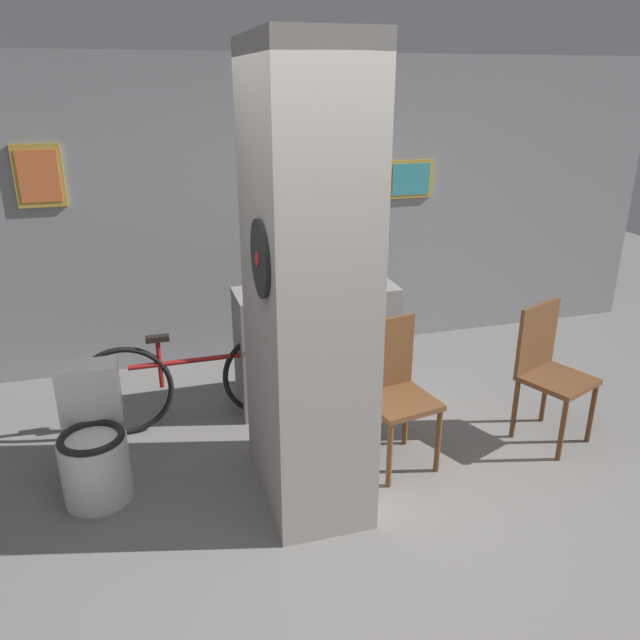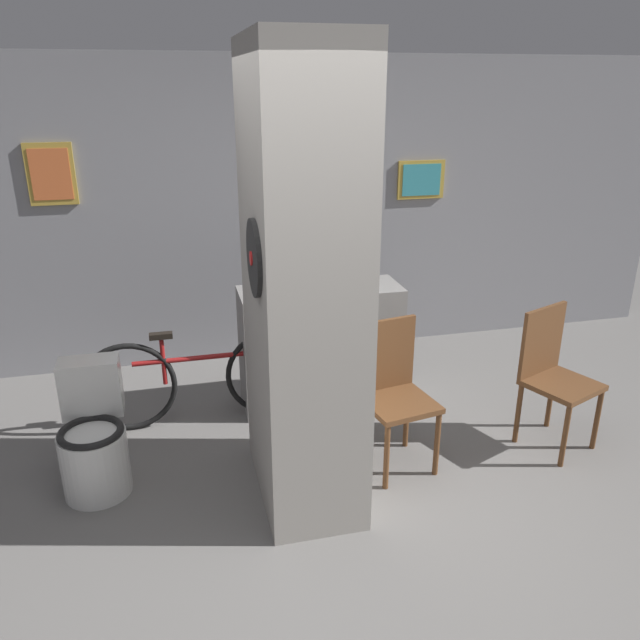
{
  "view_description": "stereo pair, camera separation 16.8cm",
  "coord_description": "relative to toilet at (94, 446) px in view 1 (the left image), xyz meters",
  "views": [
    {
      "loc": [
        -0.9,
        -2.67,
        2.38
      ],
      "look_at": [
        0.15,
        0.9,
        0.95
      ],
      "focal_mm": 35.0,
      "sensor_mm": 36.0,
      "label": 1
    },
    {
      "loc": [
        -0.74,
        -2.72,
        2.38
      ],
      "look_at": [
        0.15,
        0.9,
        0.95
      ],
      "focal_mm": 35.0,
      "sensor_mm": 36.0,
      "label": 2
    }
  ],
  "objects": [
    {
      "name": "bottle_tall",
      "position": [
        1.62,
        0.74,
        0.71
      ],
      "size": [
        0.08,
        0.08,
        0.26
      ],
      "color": "#267233",
      "rests_on": "counter_shelf"
    },
    {
      "name": "ground_plane",
      "position": [
        1.3,
        -0.82,
        -0.32
      ],
      "size": [
        14.0,
        14.0,
        0.0
      ],
      "primitive_type": "plane",
      "color": "slate"
    },
    {
      "name": "toilet",
      "position": [
        0.0,
        0.0,
        0.0
      ],
      "size": [
        0.4,
        0.56,
        0.78
      ],
      "color": "silver",
      "rests_on": "ground_plane"
    },
    {
      "name": "pillar_center",
      "position": [
        1.25,
        -0.32,
        0.98
      ],
      "size": [
        0.58,
        0.99,
        2.6
      ],
      "color": "gray",
      "rests_on": "ground_plane"
    },
    {
      "name": "wall_back",
      "position": [
        1.3,
        1.81,
        0.98
      ],
      "size": [
        8.0,
        0.09,
        2.6
      ],
      "color": "gray",
      "rests_on": "ground_plane"
    },
    {
      "name": "bicycle",
      "position": [
        0.7,
        0.64,
        0.03
      ],
      "size": [
        1.71,
        0.42,
        0.73
      ],
      "color": "black",
      "rests_on": "ground_plane"
    },
    {
      "name": "chair_near_pillar",
      "position": [
        1.87,
        -0.17,
        0.21
      ],
      "size": [
        0.49,
        0.49,
        0.97
      ],
      "rotation": [
        0.0,
        0.0,
        0.18
      ],
      "color": "brown",
      "rests_on": "ground_plane"
    },
    {
      "name": "counter_shelf",
      "position": [
        1.62,
        0.75,
        0.15
      ],
      "size": [
        1.22,
        0.44,
        0.94
      ],
      "color": "gray",
      "rests_on": "ground_plane"
    },
    {
      "name": "chair_by_doorway",
      "position": [
        3.01,
        -0.2,
        0.21
      ],
      "size": [
        0.55,
        0.55,
        0.97
      ],
      "rotation": [
        0.0,
        0.0,
        0.38
      ],
      "color": "brown",
      "rests_on": "ground_plane"
    }
  ]
}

